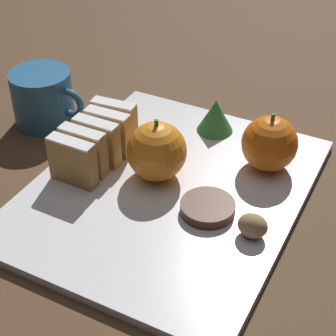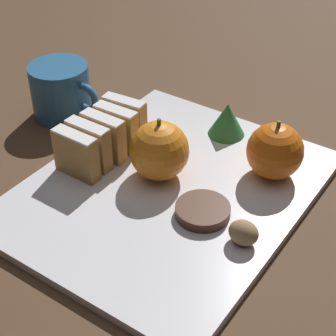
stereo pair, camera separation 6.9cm
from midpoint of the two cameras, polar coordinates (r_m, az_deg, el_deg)
name	(u,v)px [view 2 (the right image)]	position (r m, az deg, el deg)	size (l,w,h in m)	color
ground_plane	(168,194)	(0.71, 2.76, -2.81)	(6.00, 6.00, 0.00)	#513823
serving_platter	(168,191)	(0.71, 2.77, -2.43)	(0.32, 0.39, 0.01)	white
stollen_slice_front	(76,155)	(0.71, -6.62, 1.26)	(0.06, 0.02, 0.06)	#B28442
stollen_slice_second	(89,145)	(0.73, -5.39, 2.25)	(0.06, 0.02, 0.06)	#B28442
stollen_slice_third	(104,137)	(0.74, -3.94, 3.09)	(0.06, 0.02, 0.06)	#B28442
stollen_slice_fourth	(116,128)	(0.76, -2.69, 3.95)	(0.06, 0.02, 0.06)	#B28442
stollen_slice_fifth	(125,119)	(0.78, -1.91, 4.93)	(0.06, 0.02, 0.06)	#B28442
orange_near	(275,151)	(0.72, 13.50, 1.58)	(0.07, 0.07, 0.08)	orange
orange_far	(159,151)	(0.70, 1.90, 1.68)	(0.08, 0.08, 0.08)	orange
walnut	(244,233)	(0.63, 10.80, -6.61)	(0.03, 0.03, 0.03)	#9E7A51
chocolate_cookie	(203,211)	(0.66, 6.52, -4.46)	(0.07, 0.07, 0.01)	#472819
evergreen_sprig	(228,120)	(0.80, 8.59, 4.80)	(0.05, 0.05, 0.05)	#2D7538
coffee_mug	(61,91)	(0.86, -8.54, 7.69)	(0.12, 0.09, 0.08)	#2D6693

